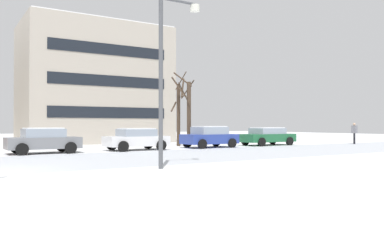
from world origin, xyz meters
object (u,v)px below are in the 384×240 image
street_lamp (168,64)px  parked_car_white (136,139)px  pedestrian_crossing (354,132)px  parked_car_green (267,136)px  parked_car_blue (210,137)px  parked_car_gray (43,140)px

street_lamp → parked_car_white: (3.14, 9.97, -3.13)m
pedestrian_crossing → parked_car_green: bearing=163.2°
parked_car_white → parked_car_green: bearing=0.7°
parked_car_white → pedestrian_crossing: pedestrian_crossing is taller
parked_car_white → parked_car_blue: bearing=-0.2°
street_lamp → parked_car_blue: size_ratio=1.64×
parked_car_blue → parked_car_green: 5.49m
parked_car_green → parked_car_white: bearing=-179.3°
parked_car_gray → parked_car_white: (5.48, -0.19, -0.02)m
street_lamp → parked_car_gray: (-2.35, 10.16, -3.11)m
parked_car_gray → parked_car_green: parked_car_gray is taller
parked_car_blue → street_lamp: bearing=-130.9°
street_lamp → parked_car_white: bearing=72.5°
parked_car_blue → pedestrian_crossing: 13.09m
parked_car_white → parked_car_gray: bearing=178.0°
parked_car_gray → street_lamp: bearing=-77.0°
parked_car_gray → pedestrian_crossing: 24.00m
parked_car_white → pedestrian_crossing: bearing=-6.5°
street_lamp → parked_car_white: street_lamp is taller
pedestrian_crossing → parked_car_gray: bearing=174.5°
parked_car_green → pedestrian_crossing: bearing=-16.8°
street_lamp → parked_car_gray: street_lamp is taller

